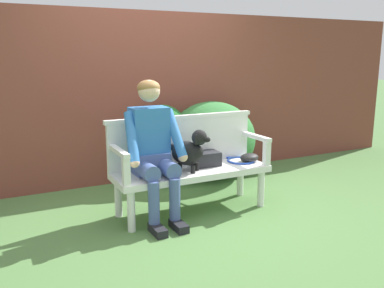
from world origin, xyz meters
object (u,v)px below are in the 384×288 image
person_seated (153,146)px  dog_on_bench (190,150)px  tennis_racket (239,160)px  garden_bench (192,175)px  baseball_glove (249,158)px  sports_bag (205,159)px

person_seated → dog_on_bench: 0.37m
person_seated → tennis_racket: 1.03m
garden_bench → dog_on_bench: (-0.05, -0.06, 0.26)m
person_seated → dog_on_bench: bearing=-7.6°
baseball_glove → sports_bag: (-0.48, 0.08, 0.03)m
tennis_racket → person_seated: bearing=-175.7°
garden_bench → tennis_racket: (0.58, 0.06, 0.07)m
dog_on_bench → tennis_racket: 0.67m
baseball_glove → sports_bag: bearing=151.1°
garden_bench → dog_on_bench: size_ratio=3.77×
garden_bench → baseball_glove: 0.66m
tennis_racket → sports_bag: (-0.40, -0.00, 0.06)m
tennis_racket → baseball_glove: bearing=-47.3°
garden_bench → tennis_racket: bearing=6.2°
dog_on_bench → baseball_glove: 0.73m
person_seated → sports_bag: person_seated is taller
garden_bench → person_seated: bearing=-178.3°
person_seated → tennis_racket: person_seated is taller
baseball_glove → sports_bag: sports_bag is taller
dog_on_bench → tennis_racket: dog_on_bench is taller
garden_bench → person_seated: (-0.41, -0.01, 0.33)m
garden_bench → baseball_glove: baseball_glove is taller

